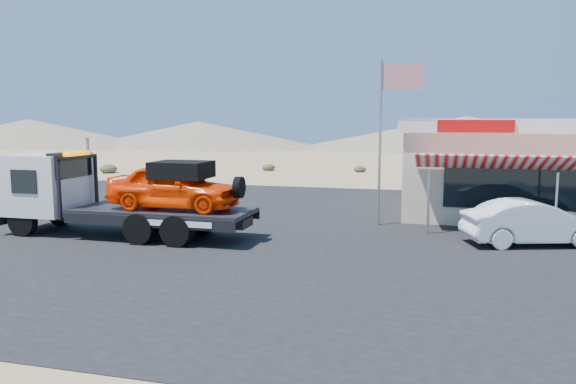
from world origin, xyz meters
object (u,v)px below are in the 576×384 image
white_sedan (533,223)px  flagpole (387,123)px  jerky_store (530,165)px  tow_truck (121,191)px

white_sedan → flagpole: size_ratio=0.71×
white_sedan → jerky_store: 6.73m
tow_truck → flagpole: (8.41, 4.16, 2.24)m
white_sedan → flagpole: 6.04m
tow_truck → jerky_store: jerky_store is taller
white_sedan → jerky_store: (0.78, 6.56, 1.27)m
white_sedan → flagpole: bearing=48.4°
tow_truck → flagpole: bearing=26.3°
tow_truck → jerky_store: size_ratio=0.81×
white_sedan → flagpole: (-4.78, 2.09, 3.05)m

